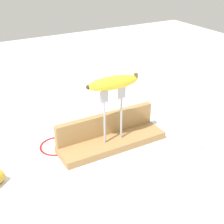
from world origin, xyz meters
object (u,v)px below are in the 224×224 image
fork_stand_center (113,111)px  banana_raised_center (113,83)px  wire_coil (57,145)px  fork_fallen_near (194,153)px

fork_stand_center → banana_raised_center: 0.09m
banana_raised_center → wire_coil: 0.29m
wire_coil → fork_fallen_near: bearing=-35.3°
banana_raised_center → wire_coil: bearing=150.4°
fork_fallen_near → wire_coil: (-0.36, 0.26, -0.00)m
fork_stand_center → fork_fallen_near: size_ratio=1.12×
fork_stand_center → wire_coil: 0.22m
fork_fallen_near → banana_raised_center: bearing=140.7°
fork_stand_center → wire_coil: (-0.16, 0.09, -0.13)m
fork_stand_center → wire_coil: size_ratio=1.58×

